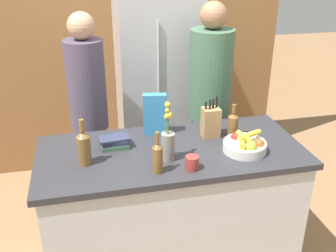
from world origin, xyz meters
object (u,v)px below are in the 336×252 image
knife_block (211,122)px  bottle_vinegar (233,124)px  refrigerator (158,83)px  person_in_blue (209,100)px  flower_vase (168,142)px  book_stack (115,142)px  fruit_bowl (245,145)px  person_at_sink (89,108)px  cereal_box (155,114)px  bottle_oil (84,147)px  bottle_wine (158,157)px  coffee_mug (192,163)px

knife_block → bottle_vinegar: 0.15m
refrigerator → person_in_blue: refrigerator is taller
flower_vase → book_stack: flower_vase is taller
fruit_bowl → person_at_sink: (-0.93, 0.82, 0.00)m
cereal_box → person_at_sink: 0.62m
bottle_vinegar → book_stack: bearing=178.4°
refrigerator → bottle_vinegar: size_ratio=8.18×
flower_vase → person_at_sink: person_at_sink is taller
bottle_vinegar → fruit_bowl: bearing=-89.5°
knife_block → person_in_blue: 0.52m
book_stack → bottle_oil: 0.27m
bottle_oil → fruit_bowl: bearing=-3.7°
bottle_vinegar → person_at_sink: bearing=146.9°
knife_block → person_in_blue: size_ratio=0.16×
flower_vase → book_stack: (-0.30, 0.23, -0.08)m
bottle_wine → coffee_mug: bearing=-2.3°
cereal_box → bottle_wine: bearing=-99.4°
book_stack → bottle_oil: bottle_oil is taller
fruit_bowl → bottle_oil: (-0.98, 0.06, 0.07)m
knife_block → bottle_oil: (-0.83, -0.19, 0.01)m
cereal_box → refrigerator: bearing=77.6°
fruit_bowl → flower_vase: (-0.49, 0.00, 0.07)m
fruit_bowl → person_at_sink: 1.23m
fruit_bowl → person_at_sink: size_ratio=0.16×
coffee_mug → person_in_blue: 0.96m
refrigerator → book_stack: refrigerator is taller
bottle_vinegar → flower_vase: bearing=-156.9°
bottle_wine → person_in_blue: 1.05m
knife_block → bottle_wine: size_ratio=1.10×
cereal_box → flower_vase: bearing=-89.1°
fruit_bowl → book_stack: fruit_bowl is taller
flower_vase → cereal_box: bearing=90.9°
cereal_box → person_in_blue: size_ratio=0.16×
flower_vase → coffee_mug: 0.19m
person_at_sink → person_in_blue: person_in_blue is taller
knife_block → coffee_mug: 0.45m
bottle_oil → bottle_vinegar: size_ratio=1.24×
coffee_mug → person_in_blue: size_ratio=0.06×
bottle_wine → person_at_sink: (-0.35, 0.94, -0.05)m
coffee_mug → bottle_vinegar: bottle_vinegar is taller
fruit_bowl → coffee_mug: (-0.38, -0.13, -0.00)m
book_stack → person_in_blue: size_ratio=0.12×
flower_vase → person_at_sink: 0.92m
knife_block → fruit_bowl: bearing=-60.0°
bottle_wine → bottle_vinegar: bearing=30.3°
fruit_bowl → cereal_box: size_ratio=0.95×
fruit_bowl → flower_vase: bearing=179.5°
bottle_wine → person_in_blue: (0.59, 0.87, -0.04)m
person_in_blue → knife_block: bearing=-96.5°
refrigerator → person_at_sink: bearing=-140.3°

